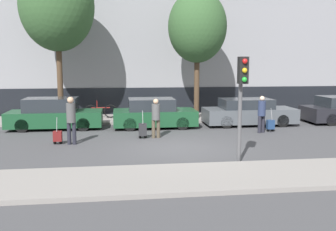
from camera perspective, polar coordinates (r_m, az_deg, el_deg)
The scene contains 17 objects.
ground_plane at distance 13.70m, azimuth 1.18°, elevation -4.99°, with size 80.00×80.00×0.00m, color #424244.
sidewalk_near at distance 10.13m, azimuth 4.41°, elevation -9.42°, with size 28.00×2.50×0.12m.
sidewalk_far at distance 20.52m, azimuth -1.75°, elevation -0.42°, with size 28.00×3.00×0.12m.
building_facade at distance 23.87m, azimuth -2.67°, elevation 13.08°, with size 28.00×2.67×10.38m.
parked_car_0 at distance 18.33m, azimuth -16.94°, elevation 0.14°, with size 4.32×1.73×1.46m.
parked_car_1 at distance 17.93m, azimuth -2.17°, elevation 0.24°, with size 3.92×1.85×1.40m.
parked_car_2 at distance 19.03m, azimuth 12.16°, elevation 0.44°, with size 4.49×1.77×1.32m.
pedestrian_left at distance 14.59m, azimuth -14.55°, elevation -0.28°, with size 0.35×0.34×1.82m.
trolley_left at distance 14.89m, azimuth -16.47°, elevation -3.05°, with size 0.34×0.29×1.05m.
pedestrian_center at distance 15.37m, azimuth -1.86°, elevation -0.07°, with size 0.35×0.34×1.63m.
trolley_center at distance 15.38m, azimuth -3.87°, elevation -2.16°, with size 0.34×0.29×1.16m.
pedestrian_right at distance 17.02m, azimuth 14.09°, elevation 0.51°, with size 0.34×0.34×1.64m.
trolley_right at distance 17.48m, azimuth 15.35°, elevation -1.34°, with size 0.34×0.29×1.07m.
traffic_light at distance 11.45m, azimuth 11.18°, elevation 4.16°, with size 0.28×0.47×3.27m.
parked_bicycle at distance 20.46m, azimuth -10.22°, elevation 0.64°, with size 1.77×0.06×0.96m.
bare_tree_near_crossing at distance 20.21m, azimuth 4.49°, elevation 13.29°, with size 3.09×3.09×6.73m.
bare_tree_down_street at distance 20.00m, azimuth -16.57°, elevation 15.69°, with size 3.67×3.67×8.00m.
Camera 1 is at (-2.01, -13.19, 3.11)m, focal length 40.00 mm.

